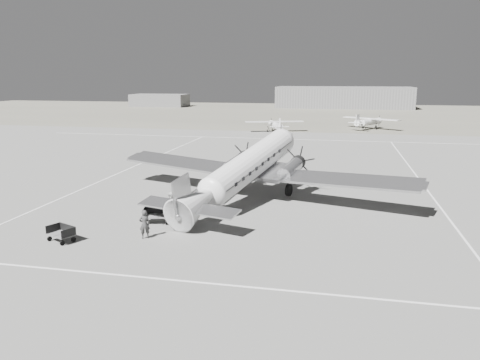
# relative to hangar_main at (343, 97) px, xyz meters

# --- Properties ---
(ground) EXTENTS (260.00, 260.00, 0.00)m
(ground) POSITION_rel_hangar_main_xyz_m (-5.00, -120.00, -3.30)
(ground) COLOR slate
(ground) RESTS_ON ground
(taxi_line_near) EXTENTS (60.00, 0.15, 0.01)m
(taxi_line_near) POSITION_rel_hangar_main_xyz_m (-5.00, -134.00, -3.29)
(taxi_line_near) COLOR silver
(taxi_line_near) RESTS_ON ground
(taxi_line_right) EXTENTS (0.15, 80.00, 0.01)m
(taxi_line_right) POSITION_rel_hangar_main_xyz_m (7.00, -120.00, -3.29)
(taxi_line_right) COLOR silver
(taxi_line_right) RESTS_ON ground
(taxi_line_left) EXTENTS (0.15, 60.00, 0.01)m
(taxi_line_left) POSITION_rel_hangar_main_xyz_m (-23.00, -110.00, -3.29)
(taxi_line_left) COLOR silver
(taxi_line_left) RESTS_ON ground
(taxi_line_horizon) EXTENTS (90.00, 0.15, 0.01)m
(taxi_line_horizon) POSITION_rel_hangar_main_xyz_m (-5.00, -80.00, -3.29)
(taxi_line_horizon) COLOR silver
(taxi_line_horizon) RESTS_ON ground
(grass_infield) EXTENTS (260.00, 90.00, 0.01)m
(grass_infield) POSITION_rel_hangar_main_xyz_m (-5.00, -25.00, -3.30)
(grass_infield) COLOR #656255
(grass_infield) RESTS_ON ground
(hangar_main) EXTENTS (42.00, 14.00, 6.60)m
(hangar_main) POSITION_rel_hangar_main_xyz_m (0.00, 0.00, 0.00)
(hangar_main) COLOR slate
(hangar_main) RESTS_ON ground
(shed_secondary) EXTENTS (18.00, 10.00, 4.00)m
(shed_secondary) POSITION_rel_hangar_main_xyz_m (-60.00, -5.00, -1.30)
(shed_secondary) COLOR #5E5E5E
(shed_secondary) RESTS_ON ground
(dc3_airliner) EXTENTS (30.87, 25.45, 5.07)m
(dc3_airliner) POSITION_rel_hangar_main_xyz_m (-7.96, -118.76, -0.76)
(dc3_airliner) COLOR #B1B1B4
(dc3_airliner) RESTS_ON ground
(light_plane_left) EXTENTS (12.96, 11.73, 2.22)m
(light_plane_left) POSITION_rel_hangar_main_xyz_m (-12.16, -70.73, -2.19)
(light_plane_left) COLOR silver
(light_plane_left) RESTS_ON ground
(light_plane_right) EXTENTS (14.68, 14.01, 2.38)m
(light_plane_right) POSITION_rel_hangar_main_xyz_m (4.70, -62.32, -2.11)
(light_plane_right) COLOR silver
(light_plane_right) RESTS_ON ground
(baggage_cart_near) EXTENTS (2.09, 1.68, 1.04)m
(baggage_cart_near) POSITION_rel_hangar_main_xyz_m (-12.77, -125.49, -2.78)
(baggage_cart_near) COLOR #5E5E5E
(baggage_cart_near) RESTS_ON ground
(baggage_cart_far) EXTENTS (2.05, 1.79, 0.97)m
(baggage_cart_far) POSITION_rel_hangar_main_xyz_m (-17.04, -130.19, -2.82)
(baggage_cart_far) COLOR #5E5E5E
(baggage_cart_far) RESTS_ON ground
(ground_crew) EXTENTS (0.79, 0.71, 1.81)m
(ground_crew) POSITION_rel_hangar_main_xyz_m (-12.32, -128.56, -2.40)
(ground_crew) COLOR #323232
(ground_crew) RESTS_ON ground
(ramp_agent) EXTENTS (0.69, 0.89, 1.80)m
(ramp_agent) POSITION_rel_hangar_main_xyz_m (-12.28, -123.89, -2.40)
(ramp_agent) COLOR silver
(ramp_agent) RESTS_ON ground
(passenger) EXTENTS (0.74, 0.88, 1.53)m
(passenger) POSITION_rel_hangar_main_xyz_m (-11.96, -122.82, -2.53)
(passenger) COLOR silver
(passenger) RESTS_ON ground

